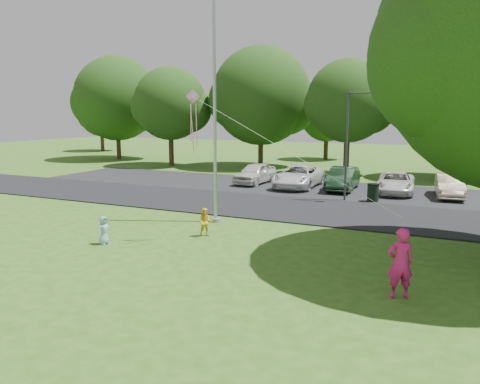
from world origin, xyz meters
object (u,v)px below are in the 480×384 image
at_px(child_yellow, 205,222).
at_px(child_blue, 104,230).
at_px(street_lamp, 351,136).
at_px(woman, 400,263).
at_px(flagpole, 215,127).
at_px(kite, 199,112).
at_px(trash_can, 373,193).

bearing_deg(child_yellow, child_blue, -166.82).
xyz_separation_m(street_lamp, woman, (3.94, -12.84, -2.62)).
relative_size(flagpole, street_lamp, 1.69).
xyz_separation_m(woman, child_yellow, (-7.51, 3.26, -0.37)).
distance_m(woman, kite, 8.53).
height_order(flagpole, woman, flagpole).
bearing_deg(child_yellow, woman, -51.47).
bearing_deg(flagpole, child_yellow, -71.39).
bearing_deg(woman, kite, -45.48).
height_order(flagpole, kite, flagpole).
distance_m(street_lamp, woman, 13.69).
bearing_deg(child_yellow, street_lamp, 41.50).
relative_size(street_lamp, child_yellow, 5.26).
xyz_separation_m(flagpole, kite, (1.08, -3.24, 0.60)).
xyz_separation_m(flagpole, street_lamp, (4.38, 7.20, -0.61)).
xyz_separation_m(trash_can, child_yellow, (-4.80, -9.81, 0.05)).
height_order(flagpole, child_blue, flagpole).
bearing_deg(woman, trash_can, -105.38).
relative_size(street_lamp, child_blue, 5.64).
xyz_separation_m(flagpole, woman, (8.32, -5.64, -3.23)).
relative_size(trash_can, woman, 0.55).
height_order(trash_can, woman, woman).
bearing_deg(flagpole, woman, -34.14).
xyz_separation_m(woman, child_blue, (-10.37, 0.75, -0.41)).
bearing_deg(street_lamp, kite, -107.41).
height_order(woman, kite, kite).
bearing_deg(street_lamp, child_blue, -117.91).
distance_m(trash_can, child_yellow, 10.92).
height_order(street_lamp, child_blue, street_lamp).
distance_m(street_lamp, trash_can, 3.28).
xyz_separation_m(flagpole, child_yellow, (0.80, -2.38, -3.60)).
relative_size(street_lamp, trash_can, 5.78).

